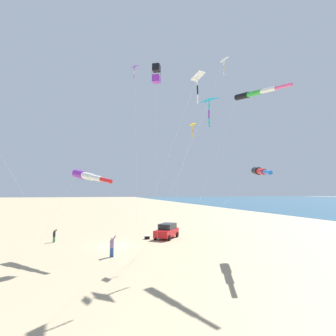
{
  "coord_description": "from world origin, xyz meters",
  "views": [
    {
      "loc": [
        2.37,
        32.38,
        5.92
      ],
      "look_at": [
        -4.56,
        6.44,
        8.19
      ],
      "focal_mm": 30.14,
      "sensor_mm": 36.0,
      "label": 1
    }
  ],
  "objects": [
    {
      "name": "kite_box_purple_drifting",
      "position": [
        -4.4,
        1.88,
        19.43
      ],
      "size": [
        1.31,
        2.98,
        20.49
      ],
      "color": "black",
      "rests_on": "ground_plane"
    },
    {
      "name": "kite_delta_white_trailing",
      "position": [
        -7.74,
        9.06,
        14.24
      ],
      "size": [
        4.15,
        12.19,
        14.73
      ],
      "color": "#1EB7C6",
      "rests_on": "ground_plane"
    },
    {
      "name": "cooler_box",
      "position": [
        -4.37,
        -3.05,
        0.21
      ],
      "size": [
        0.62,
        0.42,
        0.42
      ],
      "color": "black",
      "rests_on": "ground_plane"
    },
    {
      "name": "kite_delta_red_high_left",
      "position": [
        -2.39,
        -1.83,
        21.46
      ],
      "size": [
        1.83,
        4.72,
        21.89
      ],
      "color": "purple",
      "rests_on": "ground_plane"
    },
    {
      "name": "kite_windsock_orange_high_right",
      "position": [
        -12.48,
        9.48,
        7.83
      ],
      "size": [
        4.73,
        15.47,
        8.44
      ],
      "color": "black",
      "rests_on": "ground_plane"
    },
    {
      "name": "kite_delta_yellow_midlevel",
      "position": [
        -5.31,
        12.35,
        14.87
      ],
      "size": [
        3.23,
        14.53,
        15.3
      ],
      "color": "white",
      "rests_on": "ground_plane"
    },
    {
      "name": "kite_windsock_long_streamer_left",
      "position": [
        2.93,
        3.8,
        7.46
      ],
      "size": [
        7.61,
        9.84,
        8.21
      ],
      "color": "purple",
      "rests_on": "ground_plane"
    },
    {
      "name": "ground_plane",
      "position": [
        0.0,
        0.0,
        0.0
      ],
      "size": [
        600.0,
        600.0,
        0.0
      ],
      "primitive_type": "plane",
      "color": "tan"
    },
    {
      "name": "person_child_green_jacket",
      "position": [
        6.63,
        -3.69,
        0.83
      ],
      "size": [
        0.54,
        0.5,
        1.51
      ],
      "color": "#3D7F51",
      "rests_on": "ground_plane"
    },
    {
      "name": "kite_windsock_teal_far_right",
      "position": [
        -11.68,
        10.11,
        14.9
      ],
      "size": [
        4.17,
        14.73,
        15.49
      ],
      "color": "black",
      "rests_on": "ground_plane"
    },
    {
      "name": "parked_car",
      "position": [
        -6.91,
        -2.94,
        0.95
      ],
      "size": [
        4.02,
        4.57,
        1.85
      ],
      "color": "red",
      "rests_on": "ground_plane"
    },
    {
      "name": "kite_delta_black_fish_shape",
      "position": [
        -10.27,
        7.0,
        19.28
      ],
      "size": [
        6.15,
        8.53,
        19.68
      ],
      "color": "white",
      "rests_on": "ground_plane"
    },
    {
      "name": "kite_delta_blue_topmost",
      "position": [
        -6.98,
        6.64,
        12.43
      ],
      "size": [
        0.81,
        9.56,
        12.68
      ],
      "color": "yellow",
      "rests_on": "ground_plane"
    },
    {
      "name": "person_adult_flyer",
      "position": [
        0.55,
        5.71,
        1.05
      ],
      "size": [
        0.66,
        0.56,
        1.93
      ],
      "color": "#335199",
      "rests_on": "ground_plane"
    }
  ]
}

